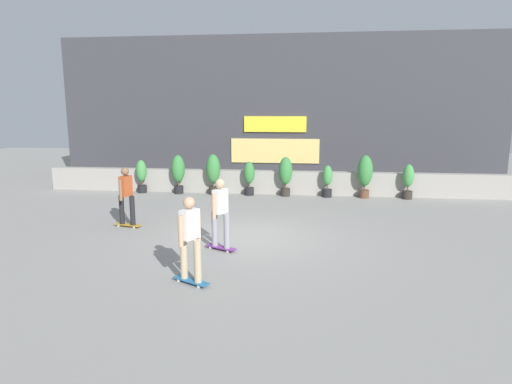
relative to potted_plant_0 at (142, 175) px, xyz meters
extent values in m
plane|color=gray|center=(5.06, -5.55, -0.72)|extent=(48.00, 48.00, 0.00)
cube|color=gray|center=(5.06, 0.45, -0.27)|extent=(18.00, 0.40, 0.90)
cube|color=#38383D|center=(5.06, 4.45, 2.53)|extent=(20.00, 2.00, 6.50)
cube|color=yellow|center=(5.00, 3.41, 1.88)|extent=(2.80, 0.08, 0.70)
cube|color=#F2CC72|center=(5.00, 3.42, 0.68)|extent=(4.00, 0.06, 1.10)
cylinder|color=black|center=(0.00, 0.00, -0.57)|extent=(0.36, 0.36, 0.30)
cylinder|color=brown|center=(0.00, 0.00, -0.35)|extent=(0.06, 0.06, 0.15)
ellipsoid|color=#428C47|center=(0.00, 0.00, 0.15)|extent=(0.41, 0.41, 0.85)
cylinder|color=black|center=(1.50, 0.00, -0.57)|extent=(0.36, 0.36, 0.30)
cylinder|color=brown|center=(1.50, 0.00, -0.35)|extent=(0.06, 0.06, 0.15)
ellipsoid|color=#387F3D|center=(1.50, 0.00, 0.26)|extent=(0.52, 0.52, 1.06)
cylinder|color=#2D2823|center=(2.89, 0.00, -0.57)|extent=(0.36, 0.36, 0.30)
cylinder|color=brown|center=(2.89, 0.00, -0.35)|extent=(0.06, 0.06, 0.15)
ellipsoid|color=#387F3D|center=(2.89, 0.00, 0.29)|extent=(0.54, 0.54, 1.11)
cylinder|color=black|center=(4.30, 0.00, -0.57)|extent=(0.36, 0.36, 0.30)
cylinder|color=brown|center=(4.30, 0.00, -0.35)|extent=(0.06, 0.06, 0.15)
ellipsoid|color=#387F3D|center=(4.30, 0.00, 0.16)|extent=(0.42, 0.42, 0.85)
cylinder|color=#2D2823|center=(5.69, 0.00, -0.57)|extent=(0.36, 0.36, 0.30)
cylinder|color=brown|center=(5.69, 0.00, -0.35)|extent=(0.06, 0.06, 0.15)
ellipsoid|color=#387F3D|center=(5.69, 0.00, 0.25)|extent=(0.51, 0.51, 1.05)
cylinder|color=black|center=(7.26, 0.00, -0.57)|extent=(0.36, 0.36, 0.30)
cylinder|color=brown|center=(7.26, 0.00, -0.35)|extent=(0.06, 0.06, 0.15)
ellipsoid|color=#428C47|center=(7.26, 0.00, 0.11)|extent=(0.37, 0.37, 0.75)
cylinder|color=brown|center=(8.63, 0.00, -0.57)|extent=(0.36, 0.36, 0.30)
cylinder|color=brown|center=(8.63, 0.00, -0.35)|extent=(0.06, 0.06, 0.15)
ellipsoid|color=#387F3D|center=(8.63, 0.00, 0.30)|extent=(0.56, 0.56, 1.15)
cylinder|color=#2D2823|center=(10.20, 0.00, -0.57)|extent=(0.36, 0.36, 0.30)
cylinder|color=brown|center=(10.20, 0.00, -0.35)|extent=(0.06, 0.06, 0.15)
ellipsoid|color=#428C47|center=(10.20, 0.00, 0.15)|extent=(0.41, 0.41, 0.84)
cube|color=#72338C|center=(4.56, -6.76, -0.65)|extent=(0.80, 0.54, 0.02)
cylinder|color=silver|center=(4.29, -6.71, -0.69)|extent=(0.06, 0.05, 0.06)
cylinder|color=silver|center=(4.36, -6.57, -0.69)|extent=(0.06, 0.05, 0.06)
cylinder|color=silver|center=(4.75, -6.94, -0.69)|extent=(0.06, 0.05, 0.06)
cylinder|color=silver|center=(4.82, -6.80, -0.69)|extent=(0.06, 0.05, 0.06)
cylinder|color=gray|center=(4.39, -6.67, -0.23)|extent=(0.14, 0.14, 0.82)
cylinder|color=gray|center=(4.72, -6.84, -0.23)|extent=(0.14, 0.14, 0.82)
cube|color=white|center=(4.56, -6.76, 0.46)|extent=(0.34, 0.41, 0.56)
sphere|color=tan|center=(4.56, -6.76, 0.87)|extent=(0.22, 0.22, 0.22)
cylinder|color=tan|center=(4.45, -6.97, 0.38)|extent=(0.09, 0.09, 0.58)
cylinder|color=tan|center=(4.66, -6.55, 0.38)|extent=(0.09, 0.09, 0.58)
cube|color=#266699|center=(4.41, -8.85, -0.65)|extent=(0.80, 0.56, 0.02)
cylinder|color=silver|center=(4.14, -8.79, -0.69)|extent=(0.06, 0.05, 0.06)
cylinder|color=silver|center=(4.22, -8.65, -0.69)|extent=(0.06, 0.05, 0.06)
cylinder|color=silver|center=(4.60, -9.04, -0.69)|extent=(0.06, 0.05, 0.06)
cylinder|color=silver|center=(4.67, -8.90, -0.69)|extent=(0.06, 0.05, 0.06)
cylinder|color=tan|center=(4.25, -8.76, -0.23)|extent=(0.14, 0.14, 0.82)
cylinder|color=tan|center=(4.56, -8.93, -0.23)|extent=(0.14, 0.14, 0.82)
cube|color=white|center=(4.41, -8.85, 0.46)|extent=(0.35, 0.41, 0.56)
sphere|color=tan|center=(4.41, -8.85, 0.87)|extent=(0.22, 0.22, 0.22)
cylinder|color=tan|center=(4.29, -9.05, 0.38)|extent=(0.09, 0.09, 0.58)
cylinder|color=tan|center=(4.52, -8.64, 0.38)|extent=(0.09, 0.09, 0.58)
cube|color=#BF8C26|center=(1.53, -5.04, -0.65)|extent=(0.82, 0.38, 0.02)
cylinder|color=silver|center=(1.80, -5.02, -0.69)|extent=(0.06, 0.04, 0.06)
cylinder|color=silver|center=(1.77, -5.18, -0.69)|extent=(0.06, 0.04, 0.06)
cylinder|color=silver|center=(1.30, -4.90, -0.69)|extent=(0.06, 0.04, 0.06)
cylinder|color=silver|center=(1.26, -5.06, -0.69)|extent=(0.06, 0.04, 0.06)
cylinder|color=black|center=(1.71, -5.08, -0.23)|extent=(0.14, 0.14, 0.82)
cylinder|color=black|center=(1.36, -5.00, -0.23)|extent=(0.14, 0.14, 0.82)
cube|color=#B24C26|center=(1.53, -5.04, 0.46)|extent=(0.28, 0.40, 0.56)
sphere|color=brown|center=(1.53, -5.04, 0.87)|extent=(0.22, 0.22, 0.22)
cylinder|color=brown|center=(1.59, -4.81, 0.38)|extent=(0.09, 0.09, 0.58)
cylinder|color=brown|center=(1.48, -5.27, 0.38)|extent=(0.09, 0.09, 0.58)
camera|label=1|loc=(6.61, -16.62, 2.57)|focal=31.07mm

